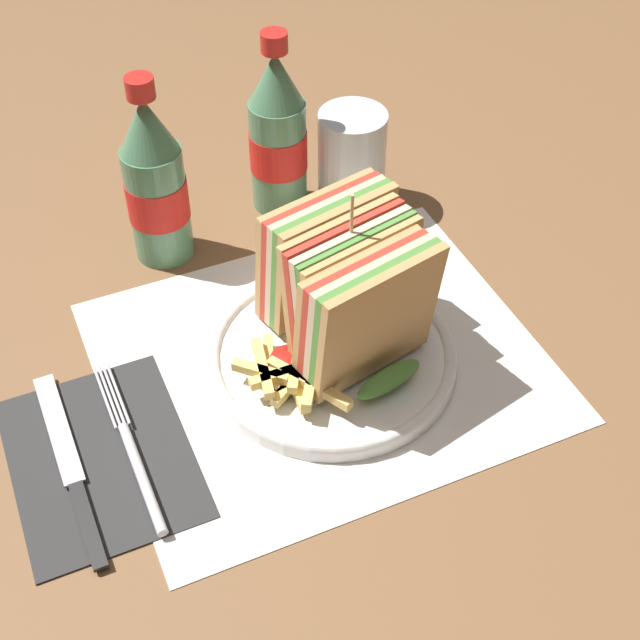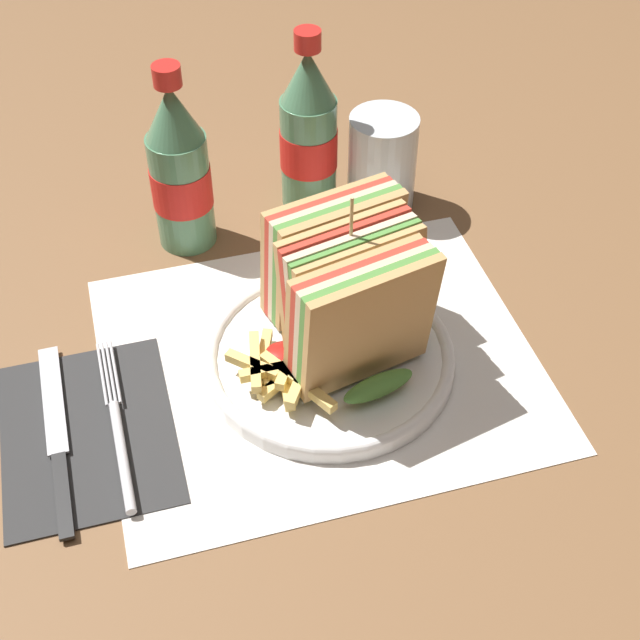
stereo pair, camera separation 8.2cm
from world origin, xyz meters
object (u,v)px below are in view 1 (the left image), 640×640
coke_bottle_far (278,136)px  glass_near (352,158)px  plate_main (329,357)px  fork (135,459)px  coke_bottle_near (155,184)px  club_sandwich (349,288)px  knife (70,467)px

coke_bottle_far → glass_near: size_ratio=1.88×
plate_main → glass_near: (0.13, 0.22, 0.04)m
fork → glass_near: size_ratio=1.77×
coke_bottle_near → glass_near: (0.22, 0.00, -0.03)m
glass_near → club_sandwich: bearing=-116.1°
fork → coke_bottle_far: size_ratio=0.95×
club_sandwich → coke_bottle_far: bearing=83.2°
coke_bottle_near → glass_near: coke_bottle_near is taller
coke_bottle_near → coke_bottle_far: 0.15m
knife → glass_near: (0.38, 0.25, 0.05)m
club_sandwich → fork: size_ratio=0.93×
coke_bottle_far → glass_near: coke_bottle_far is taller
club_sandwich → knife: (-0.27, -0.03, -0.07)m
coke_bottle_far → coke_bottle_near: bearing=-168.1°
plate_main → coke_bottle_far: bearing=78.3°
coke_bottle_near → club_sandwich: bearing=-61.0°
plate_main → fork: 0.20m
club_sandwich → coke_bottle_far: (0.03, 0.24, 0.01)m
plate_main → glass_near: 0.26m
coke_bottle_near → coke_bottle_far: bearing=11.9°
coke_bottle_far → glass_near: 0.09m
knife → coke_bottle_near: (0.16, 0.24, 0.08)m
plate_main → coke_bottle_far: size_ratio=1.13×
coke_bottle_far → plate_main: bearing=-101.7°
fork → club_sandwich: bearing=12.3°
club_sandwich → coke_bottle_far: coke_bottle_far is taller
plate_main → knife: 0.25m
knife → club_sandwich: bearing=6.5°
plate_main → coke_bottle_far: 0.27m
fork → knife: fork is taller
club_sandwich → coke_bottle_far: size_ratio=0.88×
coke_bottle_far → club_sandwich: bearing=-96.8°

